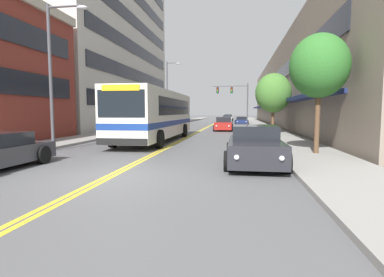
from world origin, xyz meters
TOP-DOWN VIEW (x-y plane):
  - ground_plane at (0.00, 37.00)m, footprint 240.00×240.00m
  - sidewalk_left at (-6.99, 37.00)m, footprint 2.99×106.00m
  - sidewalk_right at (6.99, 37.00)m, footprint 2.99×106.00m
  - centre_line at (0.00, 37.00)m, footprint 0.34×106.00m
  - office_tower_left at (-14.72, 28.46)m, footprint 12.08×28.65m
  - storefront_row_right at (12.72, 37.00)m, footprint 9.10×68.00m
  - city_bus at (-1.60, 11.31)m, footprint 2.91×12.41m
  - car_beige_parked_left_near at (-4.33, 32.40)m, footprint 2.02×4.24m
  - car_slate_blue_parked_left_far at (-4.34, 26.25)m, footprint 2.02×4.75m
  - car_charcoal_parked_right_foreground at (4.41, 2.77)m, footprint 2.11×4.53m
  - car_navy_parked_right_mid at (4.40, 38.71)m, footprint 2.07×4.41m
  - car_champagne_moving_lead at (1.75, 58.15)m, footprint 2.18×4.69m
  - car_silver_moving_second at (1.90, 47.23)m, footprint 1.98×4.64m
  - car_red_moving_third at (2.37, 22.91)m, footprint 1.98×4.57m
  - traffic_signal_mast at (3.39, 36.60)m, footprint 5.26×0.38m
  - street_lamp_left_near at (-4.99, 5.31)m, footprint 2.11×0.28m
  - street_lamp_left_far at (-5.08, 29.96)m, footprint 1.81×0.28m
  - street_tree_right_near at (7.20, 5.32)m, footprint 2.47×2.47m
  - street_tree_right_mid at (6.72, 17.73)m, footprint 2.98×2.98m

SIDE VIEW (x-z plane):
  - ground_plane at x=0.00m, z-range 0.00..0.00m
  - centre_line at x=0.00m, z-range 0.00..0.01m
  - sidewalk_left at x=-6.99m, z-range 0.00..0.14m
  - sidewalk_right at x=6.99m, z-range 0.00..0.14m
  - car_beige_parked_left_near at x=-4.33m, z-range -0.03..1.15m
  - car_navy_parked_right_mid at x=4.40m, z-range -0.03..1.18m
  - car_silver_moving_second at x=1.90m, z-range -0.03..1.25m
  - car_slate_blue_parked_left_far at x=-4.34m, z-range -0.05..1.30m
  - car_champagne_moving_lead at x=1.75m, z-range -0.05..1.34m
  - car_red_moving_third at x=2.37m, z-range -0.06..1.35m
  - car_charcoal_parked_right_foreground at x=4.41m, z-range -0.05..1.38m
  - city_bus at x=-1.60m, z-range 0.21..3.46m
  - street_tree_right_mid at x=6.72m, z-range 1.00..6.02m
  - street_tree_right_near at x=7.20m, z-range 1.31..6.42m
  - street_lamp_left_near at x=-4.99m, z-range 0.71..7.78m
  - traffic_signal_mast at x=3.39m, z-range 1.27..7.36m
  - street_lamp_left_far at x=-5.08m, z-range 0.70..9.06m
  - storefront_row_right at x=12.72m, z-range 0.00..10.15m
  - office_tower_left at x=-14.72m, z-range 0.00..22.49m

